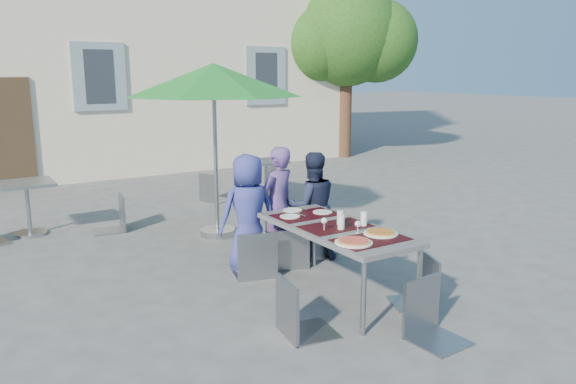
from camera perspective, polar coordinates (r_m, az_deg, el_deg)
ground at (r=6.03m, az=0.78°, el=-10.36°), size 90.00×90.00×0.00m
tree at (r=15.55m, az=6.02°, el=15.58°), size 3.60×3.00×4.70m
dining_table at (r=5.80m, az=4.85°, el=-4.03°), size 0.80×1.85×0.76m
pizza_near_left at (r=5.23m, az=6.68°, el=-5.04°), size 0.35×0.35×0.03m
pizza_near_right at (r=5.55m, az=9.40°, el=-4.10°), size 0.34×0.34×0.03m
glassware at (r=5.72m, az=6.01°, el=-2.89°), size 0.51×0.41×0.15m
place_settings at (r=6.28m, az=1.44°, el=-2.11°), size 0.67×0.48×0.01m
child_0 at (r=6.56m, az=-4.06°, el=-2.12°), size 0.73×0.52×1.39m
child_1 at (r=6.76m, az=-1.08°, el=-1.42°), size 0.61×0.49×1.44m
child_2 at (r=6.95m, az=2.44°, el=-1.44°), size 0.74×0.56×1.35m
chair_0 at (r=6.33m, az=-3.37°, el=-3.38°), size 0.56×0.57×1.04m
chair_1 at (r=6.66m, az=0.30°, el=-3.22°), size 0.53×0.54×0.93m
chair_2 at (r=7.05m, az=3.53°, el=-2.85°), size 0.39×0.39×0.84m
chair_3 at (r=4.94m, az=1.05°, el=-8.12°), size 0.52×0.51×1.01m
chair_4 at (r=5.79m, az=13.54°, el=-6.01°), size 0.54×0.53×0.92m
chair_5 at (r=5.06m, az=14.48°, el=-8.10°), size 0.46×0.47×1.00m
patio_umbrella at (r=7.81m, az=-7.57°, el=11.09°), size 2.45×2.45×2.42m
cafe_table_0 at (r=8.80m, az=-24.97°, el=-0.56°), size 0.72×0.72×0.78m
bg_chair_r_0 at (r=8.58m, az=-17.33°, el=0.09°), size 0.51×0.51×1.01m
cafe_table_1 at (r=10.34m, az=-2.26°, el=1.93°), size 0.66×0.66×0.71m
bg_chair_l_1 at (r=10.13m, az=-7.73°, el=2.25°), size 0.58×0.58×0.99m
bg_chair_r_1 at (r=10.89m, az=-1.64°, el=3.29°), size 0.61×0.61×1.06m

